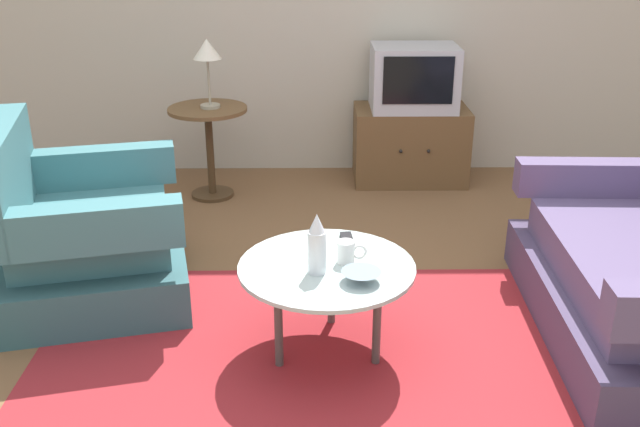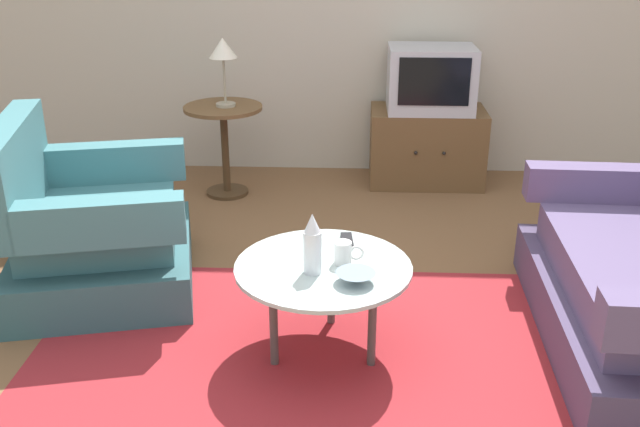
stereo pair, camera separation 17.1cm
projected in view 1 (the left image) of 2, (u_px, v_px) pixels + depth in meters
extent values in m
plane|color=brown|center=(344.00, 343.00, 3.21)|extent=(16.00, 16.00, 0.00)
cube|color=maroon|center=(326.00, 349.00, 3.16)|extent=(2.57, 1.52, 0.00)
cube|color=#325C60|center=(98.00, 269.00, 3.62)|extent=(1.06, 1.15, 0.24)
cube|color=#3D7075|center=(93.00, 231.00, 3.54)|extent=(0.87, 0.85, 0.18)
cube|color=#3D7075|center=(4.00, 176.00, 3.33)|extent=(0.35, 0.99, 0.46)
cube|color=#3D7075|center=(82.00, 229.00, 3.08)|extent=(0.88, 0.33, 0.21)
cube|color=#3D7075|center=(93.00, 167.00, 3.84)|extent=(0.88, 0.33, 0.21)
cube|color=#5B4C70|center=(610.00, 178.00, 3.72)|extent=(0.97, 0.18, 0.18)
cylinder|color=#B2C6C1|center=(327.00, 267.00, 3.00)|extent=(0.75, 0.75, 0.02)
cylinder|color=#4C4742|center=(332.00, 284.00, 3.30)|extent=(0.04, 0.04, 0.40)
cylinder|color=#4C4742|center=(279.00, 324.00, 2.98)|extent=(0.04, 0.04, 0.40)
cylinder|color=#4C4742|center=(377.00, 322.00, 2.99)|extent=(0.04, 0.04, 0.40)
cylinder|color=brown|center=(207.00, 109.00, 4.66)|extent=(0.52, 0.52, 0.02)
cylinder|color=#47311C|center=(210.00, 154.00, 4.78)|extent=(0.05, 0.05, 0.59)
cylinder|color=#47311C|center=(213.00, 194.00, 4.89)|extent=(0.29, 0.29, 0.02)
cube|color=brown|center=(410.00, 145.00, 5.08)|extent=(0.79, 0.45, 0.53)
sphere|color=black|center=(401.00, 151.00, 4.85)|extent=(0.02, 0.02, 0.02)
sphere|color=black|center=(429.00, 151.00, 4.85)|extent=(0.02, 0.02, 0.02)
cube|color=#B7B7BC|center=(414.00, 78.00, 4.88)|extent=(0.58, 0.42, 0.44)
cube|color=black|center=(418.00, 81.00, 4.67)|extent=(0.46, 0.01, 0.31)
cylinder|color=#9E937A|center=(210.00, 106.00, 4.65)|extent=(0.13, 0.13, 0.02)
cylinder|color=#9E937A|center=(209.00, 82.00, 4.58)|extent=(0.02, 0.02, 0.30)
cone|color=beige|center=(207.00, 49.00, 4.50)|extent=(0.18, 0.18, 0.13)
cylinder|color=white|center=(317.00, 252.00, 2.90)|extent=(0.08, 0.08, 0.18)
cone|color=white|center=(317.00, 223.00, 2.85)|extent=(0.07, 0.07, 0.08)
cylinder|color=white|center=(346.00, 252.00, 3.01)|extent=(0.08, 0.08, 0.10)
torus|color=white|center=(359.00, 252.00, 3.01)|extent=(0.07, 0.01, 0.07)
cone|color=slate|center=(361.00, 276.00, 2.86)|extent=(0.16, 0.16, 0.04)
cube|color=black|center=(347.00, 240.00, 3.21)|extent=(0.06, 0.15, 0.02)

